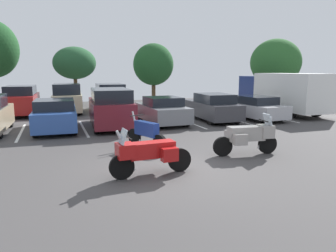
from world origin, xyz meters
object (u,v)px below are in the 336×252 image
Objects in this scene: motorcycle_third at (146,133)px; car_far_white at (110,98)px; motorcycle_second at (248,136)px; box_truck at (282,92)px; car_maroon at (110,108)px; car_blue at (55,115)px; car_silver at (252,108)px; car_grey at (162,111)px; car_far_champagne at (68,98)px; car_charcoal at (212,107)px; motorcycle_touring at (149,153)px; car_far_red at (22,100)px.

motorcycle_third is 0.43× the size of car_far_white.
motorcycle_second is at bearing -31.90° from motorcycle_third.
car_maroon is at bearing -173.59° from box_truck.
car_blue is at bearing -120.10° from car_far_white.
car_far_white reaches higher than car_silver.
car_maroon is 2.85m from car_grey.
motorcycle_second is 0.50× the size of car_far_champagne.
car_maroon reaches higher than motorcycle_second.
car_silver is at bearing -0.44° from car_maroon.
car_maroon is 5.93m from car_charcoal.
car_grey is (-0.64, 7.19, 0.03)m from motorcycle_second.
box_truck is at bearing 11.24° from car_charcoal.
car_blue reaches higher than motorcycle_touring.
box_truck is at bearing -17.40° from car_far_red.
box_truck is (16.45, -5.15, 0.52)m from car_far_red.
car_far_white is 11.88m from box_truck.
car_maroon is at bearing 116.24° from motorcycle_second.
motorcycle_touring is 2.94m from motorcycle_third.
car_grey is at bearing 65.30° from motorcycle_third.
box_truck is (5.88, 1.17, 0.70)m from car_charcoal.
car_maroon is at bearing -75.02° from car_far_champagne.
car_blue is 0.93× the size of car_maroon.
car_maroon is at bearing 179.56° from car_silver.
car_blue is 0.99× the size of car_far_champagne.
motorcycle_third is at bearing -150.48° from box_truck.
car_far_white reaches higher than car_far_red.
box_truck is at bearing -21.54° from car_far_champagne.
box_truck is (8.33, 8.36, 0.80)m from motorcycle_second.
car_blue is at bearing -174.61° from box_truck.
car_far_red is (-10.57, 6.32, 0.18)m from car_charcoal.
car_far_white reaches higher than car_blue.
motorcycle_third is 5.16m from car_maroon.
motorcycle_third is 13.12m from box_truck.
car_charcoal is at bearing 43.76° from motorcycle_third.
car_far_red reaches higher than motorcycle_third.
car_blue is (-6.13, 7.00, 0.07)m from motorcycle_second.
motorcycle_touring is at bearing -73.80° from car_blue.
car_charcoal reaches higher than motorcycle_touring.
car_maroon is 7.98m from car_far_red.
car_silver is at bearing 54.27° from motorcycle_second.
car_grey reaches higher than car_silver.
box_truck is (3.31, 1.39, 0.79)m from car_silver.
car_far_red reaches higher than car_charcoal.
car_blue is 1.06× the size of car_grey.
car_grey is 0.89× the size of car_far_red.
car_far_white is at bearing 86.68° from motorcycle_third.
car_maroon is 1.01× the size of car_silver.
car_silver is at bearing -0.14° from car_blue.
car_far_red is (-8.12, 13.52, 0.27)m from motorcycle_second.
motorcycle_third is at bearing -114.70° from car_grey.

